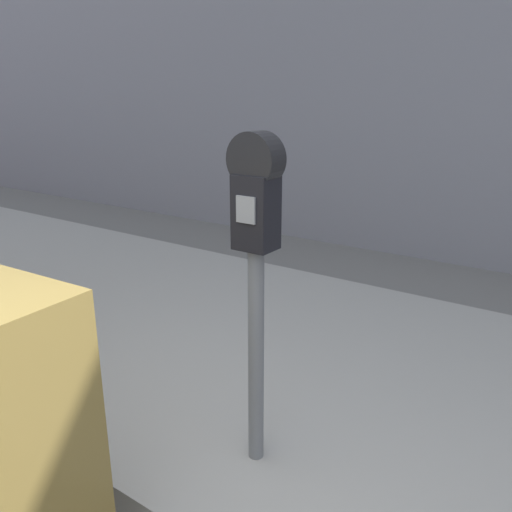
{
  "coord_description": "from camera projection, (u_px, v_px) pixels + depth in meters",
  "views": [
    {
      "loc": [
        1.17,
        -0.24,
        1.65
      ],
      "look_at": [
        0.12,
        1.29,
        1.07
      ],
      "focal_mm": 35.0,
      "sensor_mm": 36.0,
      "label": 1
    }
  ],
  "objects": [
    {
      "name": "sidewalk",
      "position": [
        325.0,
        373.0,
        3.02
      ],
      "size": [
        24.0,
        2.8,
        0.14
      ],
      "color": "#9E9B96",
      "rests_on": "ground_plane"
    },
    {
      "name": "parking_meter",
      "position": [
        256.0,
        245.0,
        1.93
      ],
      "size": [
        0.2,
        0.13,
        1.4
      ],
      "color": "slate",
      "rests_on": "sidewalk"
    }
  ]
}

